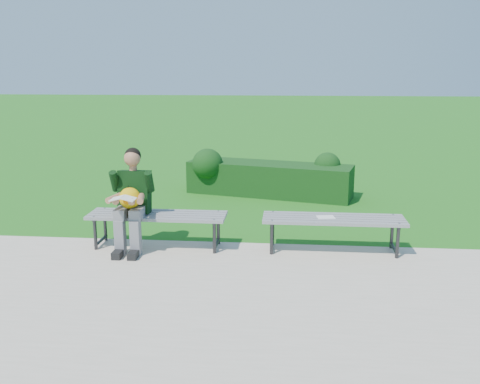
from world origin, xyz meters
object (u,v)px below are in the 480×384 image
Objects in this scene: bench_right at (333,222)px; paper_sheet at (326,217)px; bench_left at (157,218)px; seated_boy at (132,197)px; hedge at (266,176)px.

bench_right is 0.12m from paper_sheet.
bench_left is 0.44m from seated_boy.
seated_boy is (-1.58, -3.29, 0.37)m from hedge.
paper_sheet is (2.19, 0.03, 0.06)m from bench_left.
bench_left is at bearing -179.15° from paper_sheet.
hedge is 3.29m from paper_sheet.
paper_sheet is (0.90, -3.16, 0.12)m from hedge.
seated_boy is at bearing -161.75° from bench_left.
paper_sheet is at bearing -74.07° from hedge.
bench_right is at bearing 0.00° from paper_sheet.
hedge is at bearing 107.59° from bench_right.
bench_left is 1.37× the size of seated_boy.
bench_right is at bearing 2.91° from seated_boy.
bench_left is 2.29m from bench_right.
seated_boy is at bearing -115.68° from hedge.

